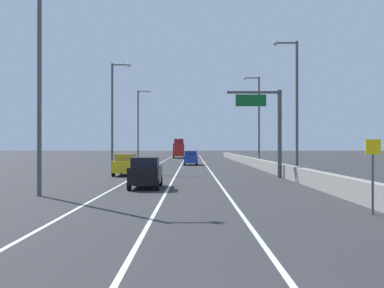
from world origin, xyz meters
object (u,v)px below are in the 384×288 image
at_px(lamp_post_right_third, 257,116).
at_px(lamp_post_left_mid, 114,110).
at_px(speed_advisory_sign, 372,170).
at_px(lamp_post_left_far, 139,122).
at_px(lamp_post_left_near, 43,75).
at_px(car_black_1, 145,173).
at_px(car_blue_2, 190,158).
at_px(car_yellow_0, 126,165).
at_px(box_truck, 178,149).
at_px(lamp_post_right_second, 294,100).
at_px(overhead_sign_gantry, 270,122).

height_order(lamp_post_right_third, lamp_post_left_mid, same).
height_order(speed_advisory_sign, lamp_post_left_far, lamp_post_left_far).
bearing_deg(lamp_post_left_near, speed_advisory_sign, -22.40).
height_order(car_black_1, car_blue_2, car_blue_2).
relative_size(speed_advisory_sign, car_yellow_0, 0.66).
xyz_separation_m(speed_advisory_sign, car_yellow_0, (-13.28, 22.30, -0.77)).
bearing_deg(lamp_post_left_far, lamp_post_left_near, -89.66).
relative_size(lamp_post_right_third, lamp_post_left_near, 1.00).
bearing_deg(box_truck, car_yellow_0, -93.28).
relative_size(lamp_post_right_second, lamp_post_left_far, 1.00).
bearing_deg(lamp_post_left_near, lamp_post_left_mid, 90.53).
relative_size(overhead_sign_gantry, lamp_post_right_second, 0.64).
xyz_separation_m(lamp_post_left_near, car_black_1, (5.13, 4.25, -5.59)).
distance_m(overhead_sign_gantry, lamp_post_left_mid, 17.78).
bearing_deg(lamp_post_left_far, lamp_post_right_third, -38.67).
height_order(lamp_post_right_second, lamp_post_left_near, same).
bearing_deg(car_black_1, lamp_post_left_mid, 106.55).
distance_m(lamp_post_right_third, box_truck, 41.63).
bearing_deg(lamp_post_left_far, car_blue_2, -41.87).
bearing_deg(overhead_sign_gantry, lamp_post_right_second, -13.67).
relative_size(lamp_post_left_near, box_truck, 1.36).
bearing_deg(car_black_1, car_blue_2, 85.14).
height_order(overhead_sign_gantry, lamp_post_right_second, lamp_post_right_second).
distance_m(speed_advisory_sign, lamp_post_left_mid, 32.82).
distance_m(lamp_post_left_near, lamp_post_left_far, 44.40).
relative_size(lamp_post_right_third, lamp_post_left_far, 1.00).
xyz_separation_m(car_yellow_0, box_truck, (3.14, 54.81, 0.96)).
height_order(car_yellow_0, box_truck, box_truck).
height_order(overhead_sign_gantry, car_blue_2, overhead_sign_gantry).
relative_size(overhead_sign_gantry, speed_advisory_sign, 2.50).
relative_size(speed_advisory_sign, box_truck, 0.35).
distance_m(lamp_post_right_second, lamp_post_left_far, 36.15).
bearing_deg(speed_advisory_sign, lamp_post_right_third, 88.21).
height_order(lamp_post_right_second, lamp_post_right_third, same).
relative_size(lamp_post_right_second, car_yellow_0, 2.55).
height_order(lamp_post_right_second, lamp_post_left_mid, same).
height_order(lamp_post_left_near, lamp_post_left_far, same).
distance_m(lamp_post_right_second, lamp_post_left_mid, 19.53).
relative_size(lamp_post_left_near, lamp_post_left_mid, 1.00).
height_order(overhead_sign_gantry, lamp_post_left_far, lamp_post_left_far).
height_order(lamp_post_left_mid, car_blue_2, lamp_post_left_mid).
distance_m(lamp_post_right_third, car_black_1, 29.60).
bearing_deg(car_yellow_0, lamp_post_left_near, -97.27).
distance_m(car_black_1, car_blue_2, 32.94).
distance_m(lamp_post_right_third, car_blue_2, 11.89).
height_order(lamp_post_right_second, car_blue_2, lamp_post_right_second).
distance_m(speed_advisory_sign, car_black_1, 14.69).
xyz_separation_m(speed_advisory_sign, box_truck, (-10.14, 77.11, 0.19)).
height_order(speed_advisory_sign, lamp_post_right_second, lamp_post_right_second).
xyz_separation_m(lamp_post_left_near, lamp_post_left_mid, (-0.21, 22.20, 0.00)).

